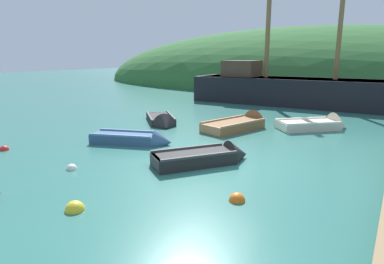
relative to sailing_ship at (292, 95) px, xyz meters
The scene contains 12 objects.
ground_plane 13.65m from the sailing_ship, 83.29° to the right, with size 120.00×120.00×0.00m, color #2D6B60.
shore_hill 15.78m from the sailing_ship, 100.54° to the left, with size 52.38×24.61×12.39m, color #2D602D.
sailing_ship is the anchor object (origin of this frame).
rowboat_near_dock 7.62m from the sailing_ship, 65.23° to the right, with size 3.14×3.06×1.18m.
rowboat_outer_left 8.63m from the sailing_ship, 88.27° to the right, with size 2.18×3.74×1.22m.
rowboat_outer_right 13.81m from the sailing_ship, 84.21° to the right, with size 2.58×3.04×0.98m.
rowboat_far 13.32m from the sailing_ship, 98.65° to the right, with size 3.14×1.89×0.88m.
rowboat_portside 10.33m from the sailing_ship, 108.95° to the right, with size 3.04×3.03×1.08m.
buoy_white 16.42m from the sailing_ship, 95.65° to the right, with size 0.31×0.31×0.31m, color white.
buoy_red 17.09m from the sailing_ship, 107.84° to the right, with size 0.32×0.32×0.32m, color red.
buoy_orange 16.10m from the sailing_ship, 78.16° to the right, with size 0.37×0.37×0.37m, color orange.
buoy_yellow 18.02m from the sailing_ship, 88.07° to the right, with size 0.41×0.41×0.41m, color yellow.
Camera 1 is at (4.56, -8.62, 3.18)m, focal length 31.23 mm.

